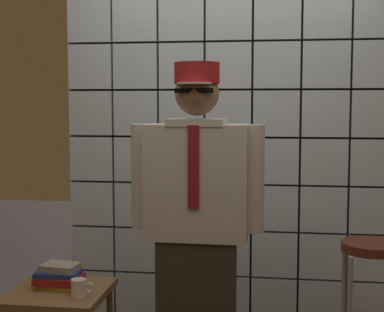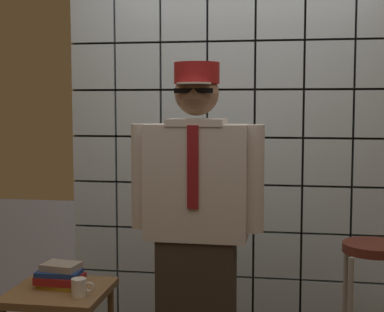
{
  "view_description": "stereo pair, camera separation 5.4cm",
  "coord_description": "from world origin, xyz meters",
  "px_view_note": "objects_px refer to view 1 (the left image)",
  "views": [
    {
      "loc": [
        0.32,
        -2.57,
        1.53
      ],
      "look_at": [
        -0.11,
        0.38,
        1.26
      ],
      "focal_mm": 53.99,
      "sensor_mm": 36.0,
      "label": 1
    },
    {
      "loc": [
        0.37,
        -2.57,
        1.53
      ],
      "look_at": [
        -0.11,
        0.38,
        1.26
      ],
      "focal_mm": 53.99,
      "sensor_mm": 36.0,
      "label": 2
    }
  ],
  "objects_px": {
    "bar_stool": "(372,277)",
    "side_table": "(59,302)",
    "book_stack": "(59,277)",
    "coffee_mug": "(79,288)",
    "standing_person": "(197,225)"
  },
  "relations": [
    {
      "from": "bar_stool",
      "to": "side_table",
      "type": "distance_m",
      "value": 1.72
    },
    {
      "from": "standing_person",
      "to": "bar_stool",
      "type": "distance_m",
      "value": 1.04
    },
    {
      "from": "standing_person",
      "to": "side_table",
      "type": "bearing_deg",
      "value": 179.29
    },
    {
      "from": "book_stack",
      "to": "coffee_mug",
      "type": "bearing_deg",
      "value": -40.1
    },
    {
      "from": "bar_stool",
      "to": "book_stack",
      "type": "distance_m",
      "value": 1.72
    },
    {
      "from": "coffee_mug",
      "to": "book_stack",
      "type": "bearing_deg",
      "value": 139.9
    },
    {
      "from": "standing_person",
      "to": "coffee_mug",
      "type": "relative_size",
      "value": 13.79
    },
    {
      "from": "side_table",
      "to": "book_stack",
      "type": "xyz_separation_m",
      "value": [
        -0.01,
        0.04,
        0.13
      ]
    },
    {
      "from": "book_stack",
      "to": "coffee_mug",
      "type": "distance_m",
      "value": 0.21
    },
    {
      "from": "standing_person",
      "to": "coffee_mug",
      "type": "xyz_separation_m",
      "value": [
        -0.61,
        -0.08,
        -0.34
      ]
    },
    {
      "from": "standing_person",
      "to": "side_table",
      "type": "height_order",
      "value": "standing_person"
    },
    {
      "from": "bar_stool",
      "to": "side_table",
      "type": "bearing_deg",
      "value": -170.19
    },
    {
      "from": "side_table",
      "to": "book_stack",
      "type": "relative_size",
      "value": 2.07
    },
    {
      "from": "side_table",
      "to": "book_stack",
      "type": "height_order",
      "value": "book_stack"
    },
    {
      "from": "standing_person",
      "to": "bar_stool",
      "type": "height_order",
      "value": "standing_person"
    }
  ]
}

